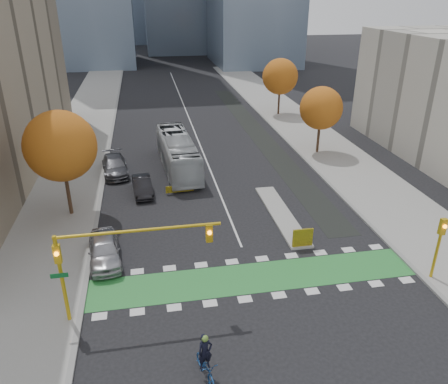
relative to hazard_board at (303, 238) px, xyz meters
name	(u,v)px	position (x,y,z in m)	size (l,w,h in m)	color
ground	(260,293)	(-4.00, -4.20, -0.80)	(300.00, 300.00, 0.00)	black
sidewalk_west	(66,176)	(-17.50, 15.80, -0.73)	(7.00, 120.00, 0.15)	gray
sidewalk_east	(338,158)	(9.50, 15.80, -0.73)	(7.00, 120.00, 0.15)	gray
curb_west	(105,173)	(-14.00, 15.80, -0.73)	(0.30, 120.00, 0.16)	gray
curb_east	(306,160)	(6.00, 15.80, -0.73)	(0.30, 120.00, 0.16)	gray
bike_crossing	(254,277)	(-4.00, -2.70, -0.79)	(20.00, 3.00, 0.01)	#2A8135
centre_line	(188,115)	(-4.00, 35.80, -0.80)	(0.15, 70.00, 0.01)	silver
bike_lane_paint	(258,133)	(3.50, 25.80, -0.80)	(2.50, 50.00, 0.01)	black
median_island	(281,214)	(0.00, 4.80, -0.72)	(1.60, 10.00, 0.16)	gray
hazard_board	(303,238)	(0.00, 0.00, 0.00)	(1.40, 0.12, 1.30)	yellow
tree_west	(61,146)	(-16.00, 7.80, 4.82)	(5.20, 5.20, 8.22)	#332114
tree_east_near	(321,108)	(8.00, 17.80, 4.06)	(4.40, 4.40, 7.08)	#332114
tree_east_far	(280,77)	(8.50, 33.80, 4.44)	(4.80, 4.80, 7.65)	#332114
traffic_signal_west	(112,252)	(-11.93, -4.71, 3.23)	(8.53, 0.56, 5.20)	#BF9914
traffic_signal_east	(440,240)	(6.50, -4.71, 1.93)	(0.35, 0.43, 4.10)	#BF9914
cyclist	(205,363)	(-7.95, -9.56, -0.01)	(1.20, 2.17, 2.37)	navy
bus	(178,153)	(-7.00, 15.92, 0.86)	(2.79, 11.93, 3.32)	#B6BBBE
parked_car_a	(104,250)	(-13.00, 0.80, 0.03)	(1.95, 4.85, 1.65)	#A2A2A7
parked_car_b	(142,186)	(-10.50, 10.76, -0.09)	(1.50, 4.29, 1.41)	black
parked_car_c	(115,166)	(-13.00, 15.76, 0.00)	(2.23, 5.49, 1.59)	#525257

